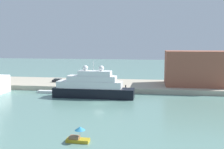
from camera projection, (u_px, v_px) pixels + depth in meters
ground at (98, 104)px, 68.94m from camera, size 400.00×400.00×0.00m
quay_dock at (114, 85)px, 95.47m from camera, size 110.00×22.32×1.60m
large_yacht at (92, 87)px, 76.76m from camera, size 24.30×4.90×11.12m
small_motorboat at (78, 136)px, 42.01m from camera, size 3.77×1.75×2.63m
work_barge at (46, 92)px, 84.26m from camera, size 5.44×1.85×0.81m
harbor_building at (196, 68)px, 89.91m from camera, size 21.41×14.60×12.00m
parked_car at (58, 81)px, 97.45m from camera, size 4.53×1.87×1.35m
person_figure at (63, 82)px, 92.99m from camera, size 0.36×0.36×1.66m
mooring_bollard at (126, 86)px, 85.10m from camera, size 0.41×0.41×0.87m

